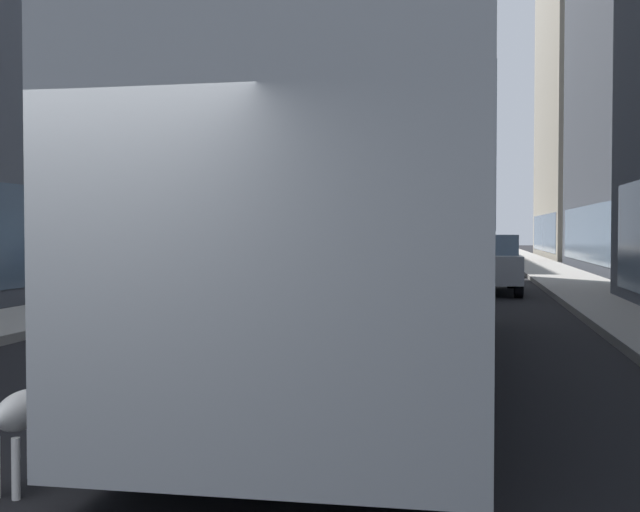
# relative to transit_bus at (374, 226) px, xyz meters

# --- Properties ---
(ground_plane) EXTENTS (120.00, 120.00, 0.00)m
(ground_plane) POSITION_rel_transit_bus_xyz_m (-1.20, 29.09, -1.78)
(ground_plane) COLOR black
(sidewalk_left) EXTENTS (2.40, 110.00, 0.15)m
(sidewalk_left) POSITION_rel_transit_bus_xyz_m (-6.90, 29.09, -1.70)
(sidewalk_left) COLOR #ADA89E
(sidewalk_left) RESTS_ON ground
(sidewalk_right) EXTENTS (2.40, 110.00, 0.15)m
(sidewalk_right) POSITION_rel_transit_bus_xyz_m (4.50, 29.09, -1.70)
(sidewalk_right) COLOR #9E9991
(sidewalk_right) RESTS_ON ground
(building_left_far) EXTENTS (9.18, 20.29, 21.68)m
(building_left_far) POSITION_rel_transit_bus_xyz_m (-13.10, 45.20, 9.06)
(building_left_far) COLOR slate
(building_left_far) RESTS_ON ground
(building_right_far) EXTENTS (9.20, 16.74, 26.66)m
(building_right_far) POSITION_rel_transit_bus_xyz_m (10.70, 44.73, 11.55)
(building_right_far) COLOR #B2A893
(building_right_far) RESTS_ON ground
(transit_bus) EXTENTS (2.78, 11.53, 3.05)m
(transit_bus) POSITION_rel_transit_bus_xyz_m (0.00, 0.00, 0.00)
(transit_bus) COLOR #999EA3
(transit_bus) RESTS_ON ground
(car_blue_hatchback) EXTENTS (1.90, 4.80, 1.62)m
(car_blue_hatchback) POSITION_rel_transit_bus_xyz_m (-2.40, 21.31, -0.95)
(car_blue_hatchback) COLOR #4C6BB7
(car_blue_hatchback) RESTS_ON ground
(car_black_suv) EXTENTS (1.91, 4.54, 1.62)m
(car_black_suv) POSITION_rel_transit_bus_xyz_m (-2.40, 11.67, -0.95)
(car_black_suv) COLOR black
(car_black_suv) RESTS_ON ground
(car_silver_sedan) EXTENTS (1.92, 4.36, 1.62)m
(car_silver_sedan) POSITION_rel_transit_bus_xyz_m (1.60, 12.99, -0.95)
(car_silver_sedan) COLOR #B7BABF
(car_silver_sedan) RESTS_ON ground
(dalmatian_dog) EXTENTS (0.22, 0.96, 0.72)m
(dalmatian_dog) POSITION_rel_transit_bus_xyz_m (-1.77, -4.91, -1.26)
(dalmatian_dog) COLOR white
(dalmatian_dog) RESTS_ON ground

